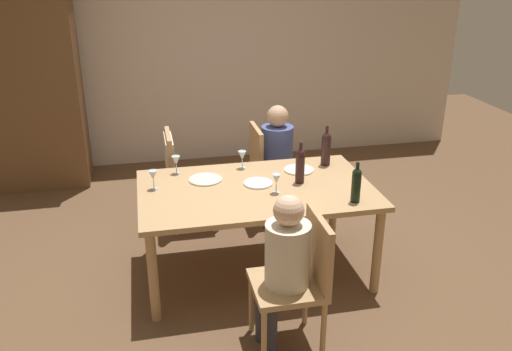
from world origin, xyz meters
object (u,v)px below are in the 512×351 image
(wine_bottle_tall_green, at_px, (356,184))
(dinner_plate_guest_right, at_px, (258,183))
(wine_glass_near_right, at_px, (242,156))
(chair_near, at_px, (300,274))
(wine_glass_centre, at_px, (176,161))
(person_man_bearded, at_px, (280,154))
(dinner_plate_host, at_px, (299,170))
(person_woman_host, at_px, (283,263))
(dinner_plate_guest_left, at_px, (205,179))
(wine_glass_near_left, at_px, (276,180))
(wine_glass_far, at_px, (153,176))
(dining_table, at_px, (256,196))
(chair_far_left, at_px, (179,167))
(armoire_cabinet, at_px, (26,87))
(chair_far_right, at_px, (268,166))
(wine_bottle_dark_red, at_px, (300,165))
(wine_bottle_short_olive, at_px, (326,148))
(handbag, at_px, (231,210))

(wine_bottle_tall_green, height_order, dinner_plate_guest_right, wine_bottle_tall_green)
(dinner_plate_guest_right, bearing_deg, wine_glass_near_right, 99.06)
(wine_bottle_tall_green, bearing_deg, chair_near, -136.51)
(wine_bottle_tall_green, height_order, wine_glass_centre, wine_bottle_tall_green)
(person_man_bearded, xyz_separation_m, dinner_plate_host, (-0.01, -0.66, 0.10))
(person_woman_host, xyz_separation_m, dinner_plate_guest_left, (-0.34, 1.15, 0.11))
(person_man_bearded, bearing_deg, person_woman_host, -13.73)
(wine_glass_centre, bearing_deg, wine_glass_near_left, -37.80)
(wine_bottle_tall_green, distance_m, wine_glass_far, 1.51)
(wine_glass_near_right, bearing_deg, dining_table, -86.36)
(dining_table, relative_size, chair_far_left, 1.94)
(person_woman_host, xyz_separation_m, person_man_bearded, (0.45, 1.85, 0.02))
(wine_glass_centre, xyz_separation_m, wine_glass_near_right, (0.55, 0.00, 0.00))
(dining_table, height_order, chair_far_left, chair_far_left)
(person_man_bearded, relative_size, dinner_plate_host, 4.55)
(wine_glass_far, xyz_separation_m, dinner_plate_host, (1.19, 0.12, -0.10))
(armoire_cabinet, distance_m, chair_far_left, 2.07)
(wine_bottle_tall_green, relative_size, wine_glass_near_left, 2.04)
(person_man_bearded, height_order, dinner_plate_host, person_man_bearded)
(dining_table, height_order, person_man_bearded, person_man_bearded)
(person_man_bearded, distance_m, dinner_plate_guest_left, 1.06)
(chair_far_left, distance_m, person_woman_host, 1.92)
(wine_glass_centre, distance_m, wine_glass_far, 0.34)
(chair_near, height_order, dinner_plate_host, chair_near)
(wine_glass_centre, bearing_deg, dining_table, -36.29)
(chair_far_right, relative_size, wine_bottle_dark_red, 2.77)
(wine_bottle_dark_red, bearing_deg, wine_glass_near_right, 133.82)
(dinner_plate_host, bearing_deg, wine_bottle_short_olive, 17.60)
(dinner_plate_guest_right, bearing_deg, wine_bottle_short_olive, 23.73)
(wine_glass_far, relative_size, dinner_plate_guest_right, 0.66)
(wine_bottle_dark_red, height_order, wine_glass_centre, wine_bottle_dark_red)
(wine_bottle_tall_green, bearing_deg, handbag, 117.90)
(wine_bottle_dark_red, bearing_deg, dining_table, -175.94)
(person_man_bearded, xyz_separation_m, wine_bottle_tall_green, (0.22, -1.32, 0.23))
(wine_bottle_short_olive, relative_size, dinner_plate_guest_right, 1.52)
(wine_glass_far, relative_size, dinner_plate_host, 0.61)
(wine_glass_near_right, bearing_deg, chair_near, -85.17)
(dining_table, relative_size, chair_near, 1.94)
(wine_bottle_dark_red, bearing_deg, person_man_bearded, 85.37)
(dining_table, height_order, wine_glass_near_left, wine_glass_near_left)
(dinner_plate_guest_right, bearing_deg, wine_glass_far, 174.41)
(chair_far_right, distance_m, dinner_plate_host, 0.70)
(chair_far_left, height_order, person_man_bearded, person_man_bearded)
(chair_near, relative_size, handbag, 3.29)
(chair_near, height_order, dinner_plate_guest_right, chair_near)
(wine_bottle_short_olive, bearing_deg, wine_glass_far, -171.88)
(dinner_plate_guest_right, height_order, handbag, dinner_plate_guest_right)
(chair_near, height_order, wine_glass_centre, chair_near)
(wine_glass_centre, relative_size, dinner_plate_guest_left, 0.57)
(wine_bottle_tall_green, distance_m, wine_glass_near_right, 1.06)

